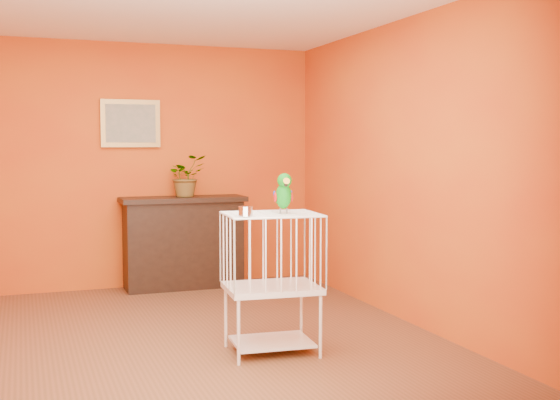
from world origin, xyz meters
name	(u,v)px	position (x,y,z in m)	size (l,w,h in m)	color
ground	(176,341)	(0.00, 0.00, 0.00)	(4.50, 4.50, 0.00)	brown
room_shell	(174,137)	(0.00, 0.00, 1.58)	(4.50, 4.50, 4.50)	#CA5913
console_cabinet	(183,242)	(0.51, 2.02, 0.49)	(1.31, 0.47, 0.97)	black
potted_plant	(187,181)	(0.54, 1.98, 1.15)	(0.40, 0.44, 0.35)	#26722D
framed_picture	(131,123)	(0.00, 2.22, 1.75)	(0.62, 0.04, 0.50)	#A87E3C
birdcage	(272,281)	(0.60, -0.54, 0.53)	(0.70, 0.56, 1.02)	white
feed_cup	(245,211)	(0.35, -0.70, 1.06)	(0.10, 0.10, 0.07)	silver
parrot	(284,193)	(0.68, -0.57, 1.18)	(0.15, 0.27, 0.30)	#59544C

